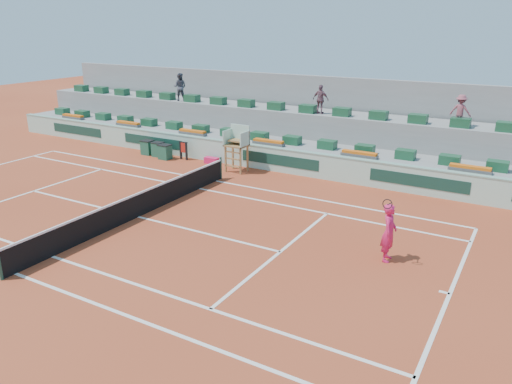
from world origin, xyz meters
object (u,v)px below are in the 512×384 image
Objects in this scene: drink_cooler_a at (165,152)px; tennis_player at (389,232)px; player_bag at (212,161)px; umpire_chair at (237,142)px.

tennis_player reaches higher than drink_cooler_a.
umpire_chair is at bearing -13.49° from player_bag.
umpire_chair is at bearing 147.08° from tennis_player.
player_bag is 0.35× the size of tennis_player.
tennis_player reaches higher than player_bag.
drink_cooler_a is 15.80m from tennis_player.
drink_cooler_a is at bearing -179.40° from umpire_chair.
umpire_chair reaches higher than player_bag.
tennis_player is at bearing -32.92° from umpire_chair.
umpire_chair is 2.86× the size of drink_cooler_a.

